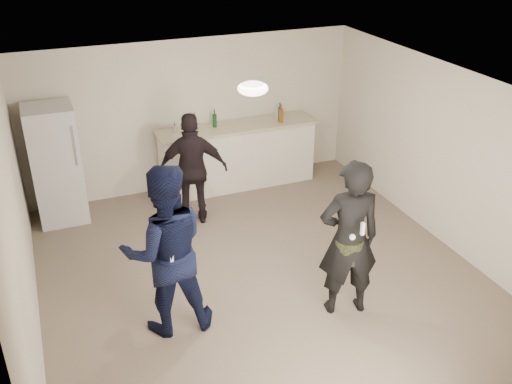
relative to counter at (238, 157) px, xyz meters
name	(u,v)px	position (x,y,z in m)	size (l,w,h in m)	color
floor	(262,277)	(-0.66, -2.67, -0.53)	(6.00, 6.00, 0.00)	#6B5B4C
ceiling	(263,91)	(-0.66, -2.67, 1.98)	(6.00, 6.00, 0.00)	silver
wall_back	(193,115)	(-0.66, 0.33, 0.72)	(6.00, 6.00, 0.00)	beige
wall_front	(410,354)	(-0.66, -5.67, 0.72)	(6.00, 6.00, 0.00)	beige
wall_left	(20,236)	(-3.41, -2.67, 0.72)	(6.00, 6.00, 0.00)	beige
wall_right	(447,158)	(2.09, -2.67, 0.72)	(6.00, 6.00, 0.00)	beige
counter	(238,157)	(0.00, 0.00, 0.00)	(2.60, 0.56, 1.05)	silver
counter_top	(237,127)	(0.00, 0.00, 0.55)	(2.68, 0.64, 0.04)	beige
fridge	(56,164)	(-2.89, -0.07, 0.38)	(0.70, 0.70, 1.80)	silver
fridge_handle	(74,146)	(-2.61, -0.44, 0.78)	(0.02, 0.02, 0.60)	silver
ceiling_dome	(253,88)	(-0.66, -2.37, 1.93)	(0.36, 0.36, 0.16)	white
shaker	(175,128)	(-1.04, 0.07, 0.65)	(0.08, 0.08, 0.17)	silver
man	(166,251)	(-1.98, -3.15, 0.48)	(0.98, 0.76, 2.02)	#101942
woman	(349,239)	(0.01, -3.63, 0.45)	(0.71, 0.47, 1.94)	black
camo_shorts	(348,248)	(0.01, -3.63, 0.32)	(0.34, 0.34, 0.28)	#343B1A
spectator	(193,169)	(-1.04, -0.93, 0.34)	(1.01, 0.42, 1.73)	black
remote_man	(172,261)	(-1.98, -3.43, 0.53)	(0.04, 0.04, 0.15)	white
nunchuk_man	(183,263)	(-1.86, -3.40, 0.45)	(0.07, 0.07, 0.07)	silver
remote_woman	(363,229)	(0.01, -3.88, 0.72)	(0.04, 0.04, 0.15)	white
nunchuk_woman	(352,237)	(-0.09, -3.85, 0.62)	(0.07, 0.07, 0.07)	white
bottle_cluster	(247,118)	(0.18, 0.01, 0.67)	(1.54, 0.33, 0.25)	#144212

